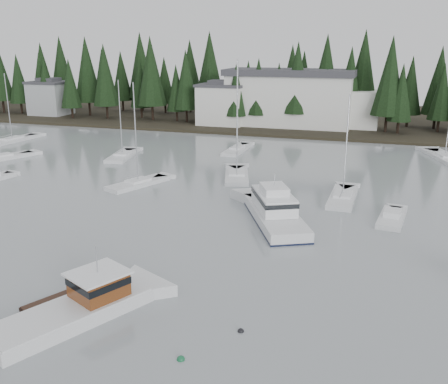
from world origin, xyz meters
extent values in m
cube|color=black|center=(0.00, 97.00, 0.00)|extent=(240.00, 54.00, 1.00)
cube|color=silver|center=(-18.00, 79.00, 4.25)|extent=(9.00, 7.00, 7.50)
cube|color=#38383D|center=(-18.00, 79.00, 8.25)|extent=(9.54, 7.42, 0.50)
cube|color=#38383D|center=(-18.00, 79.00, 8.85)|extent=(4.95, 3.85, 0.80)
cube|color=#999EA0|center=(-60.00, 81.00, 4.00)|extent=(8.00, 7.00, 7.00)
cube|color=#38383D|center=(-60.00, 81.00, 7.75)|extent=(8.48, 7.42, 0.50)
cube|color=#38383D|center=(-60.00, 81.00, 8.35)|extent=(4.40, 3.85, 0.80)
cube|color=silver|center=(-5.00, 82.00, 5.50)|extent=(24.00, 10.00, 10.00)
cube|color=#38383D|center=(-5.00, 82.00, 10.80)|extent=(25.00, 11.00, 1.20)
cube|color=silver|center=(7.00, 84.00, 4.00)|extent=(10.00, 8.00, 7.00)
cube|color=silver|center=(-4.00, 5.96, 0.11)|extent=(7.32, 10.32, 1.43)
cube|color=silver|center=(-4.00, 5.96, 0.88)|extent=(7.17, 10.11, 0.13)
cube|color=#522A10|center=(-3.13, 7.73, 1.65)|extent=(3.73, 3.85, 1.54)
cube|color=white|center=(-3.13, 7.73, 2.47)|extent=(4.20, 4.35, 0.13)
cube|color=black|center=(-3.13, 7.73, 1.95)|extent=(3.81, 3.93, 0.44)
cylinder|color=#A5A8AD|center=(-3.13, 7.73, 3.40)|extent=(0.08, 0.08, 1.76)
cube|color=black|center=(-6.46, 7.17, -0.05)|extent=(2.73, 3.73, 0.60)
cube|color=silver|center=(4.00, 27.01, 0.16)|extent=(8.61, 12.42, 1.75)
cube|color=black|center=(4.00, 27.01, 0.03)|extent=(8.67, 12.49, 0.24)
cube|color=white|center=(3.74, 27.55, 1.86)|extent=(5.48, 6.95, 1.58)
cube|color=black|center=(3.74, 27.55, 2.24)|extent=(5.57, 7.03, 0.44)
cube|color=white|center=(3.74, 27.55, 3.00)|extent=(3.37, 3.78, 0.71)
cylinder|color=#A5A8AD|center=(3.74, 27.55, 3.88)|extent=(0.10, 0.10, 1.20)
cube|color=silver|center=(-23.33, 47.45, -0.03)|extent=(4.37, 9.03, 1.05)
cube|color=white|center=(-23.33, 47.45, 0.62)|extent=(2.46, 3.26, 0.30)
cylinder|color=#A5A8AD|center=(-23.33, 47.45, 5.86)|extent=(0.14, 0.14, 10.72)
cube|color=silver|center=(-47.41, 52.73, -0.03)|extent=(3.46, 11.06, 1.05)
cube|color=white|center=(-47.41, 52.73, 0.62)|extent=(2.11, 3.83, 0.30)
cylinder|color=#A5A8AD|center=(-47.41, 52.73, 5.98)|extent=(0.14, 0.14, 10.97)
cube|color=silver|center=(-8.40, 56.92, -0.03)|extent=(2.56, 9.19, 1.05)
cube|color=white|center=(-8.40, 56.92, 0.62)|extent=(1.75, 3.14, 0.30)
cylinder|color=#A5A8AD|center=(-8.40, 56.92, 7.20)|extent=(0.14, 0.14, 13.41)
cube|color=silver|center=(-39.49, 40.70, -0.03)|extent=(6.26, 9.78, 1.05)
cube|color=white|center=(-39.49, 40.70, 0.62)|extent=(2.96, 3.70, 0.30)
cube|color=silver|center=(9.50, 36.06, -0.03)|extent=(2.78, 8.74, 1.05)
cube|color=white|center=(9.50, 36.06, 0.62)|extent=(1.88, 2.99, 0.30)
cylinder|color=#A5A8AD|center=(9.50, 36.06, 5.87)|extent=(0.14, 0.14, 10.73)
cube|color=silver|center=(-14.09, 34.38, -0.03)|extent=(5.39, 8.50, 1.05)
cube|color=white|center=(-14.09, 34.38, 0.62)|extent=(2.66, 3.23, 0.30)
cylinder|color=#A5A8AD|center=(-14.09, 34.38, 6.25)|extent=(0.14, 0.14, 11.49)
cube|color=silver|center=(22.01, 60.79, -0.03)|extent=(5.98, 10.94, 1.05)
cube|color=white|center=(22.01, 60.79, 0.62)|extent=(3.05, 4.04, 0.30)
cube|color=silver|center=(-4.01, 41.54, -0.03)|extent=(5.21, 9.19, 1.05)
cube|color=white|center=(-4.01, 41.54, 0.62)|extent=(2.75, 3.42, 0.30)
cylinder|color=#A5A8AD|center=(-4.01, 41.54, 7.45)|extent=(0.14, 0.14, 13.91)
cube|color=silver|center=(14.54, 30.68, 0.05)|extent=(2.96, 6.54, 0.90)
cube|color=white|center=(14.54, 30.68, 0.75)|extent=(1.73, 2.19, 0.55)
sphere|color=#145933|center=(3.77, 4.34, 0.00)|extent=(0.44, 0.44, 0.44)
sphere|color=black|center=(6.07, 7.91, 0.00)|extent=(0.39, 0.39, 0.39)
camera|label=1|loc=(12.90, -16.74, 16.11)|focal=40.00mm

